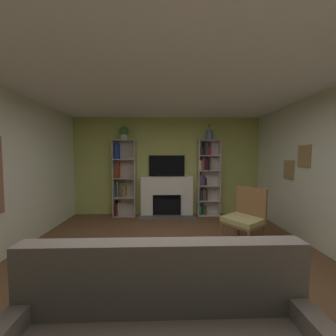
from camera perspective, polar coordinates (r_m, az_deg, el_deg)
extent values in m
plane|color=brown|center=(2.82, 0.52, -30.62)|extent=(6.99, 6.99, 0.00)
cube|color=#B3BD60|center=(5.29, -0.36, 0.50)|extent=(5.17, 0.06, 2.64)
cube|color=#A1824E|center=(4.33, 35.47, 2.89)|extent=(0.03, 0.31, 0.41)
cube|color=#5D69A2|center=(4.33, 35.36, 2.90)|extent=(0.01, 0.25, 0.35)
cube|color=#A1824E|center=(4.69, 32.27, -0.43)|extent=(0.03, 0.30, 0.38)
cube|color=#496A47|center=(4.68, 32.17, -0.43)|extent=(0.01, 0.24, 0.32)
cube|color=white|center=(2.59, 0.56, 28.49)|extent=(5.17, 5.95, 0.06)
cube|color=white|center=(5.31, -6.23, -10.80)|extent=(0.31, 0.25, 0.58)
cube|color=white|center=(5.32, 5.54, -10.77)|extent=(0.31, 0.25, 0.58)
cube|color=white|center=(5.18, -0.34, -5.19)|extent=(1.38, 0.25, 0.47)
cube|color=black|center=(5.37, -0.35, -10.62)|extent=(0.76, 0.08, 0.58)
cube|color=#5C5557|center=(5.09, -0.30, -14.59)|extent=(1.48, 0.30, 0.03)
cube|color=black|center=(5.23, -0.36, 0.64)|extent=(0.96, 0.06, 0.57)
cube|color=beige|center=(5.30, -15.77, -2.97)|extent=(0.02, 0.31, 2.02)
cube|color=beige|center=(5.19, -9.73, -3.03)|extent=(0.02, 0.31, 2.02)
cube|color=beige|center=(5.38, -12.47, -2.84)|extent=(0.58, 0.02, 2.02)
cube|color=beige|center=(5.44, -12.65, -13.58)|extent=(0.55, 0.31, 0.02)
cube|color=black|center=(5.45, -15.22, -11.45)|extent=(0.04, 0.25, 0.37)
cube|color=#B62E1F|center=(5.46, -14.72, -11.81)|extent=(0.02, 0.22, 0.30)
cube|color=beige|center=(5.47, -14.34, -11.52)|extent=(0.02, 0.17, 0.34)
cube|color=beige|center=(5.32, -12.72, -8.44)|extent=(0.55, 0.31, 0.02)
cube|color=#295090|center=(5.36, -15.25, -6.38)|extent=(0.04, 0.22, 0.35)
cube|color=olive|center=(5.37, -14.61, -5.94)|extent=(0.04, 0.17, 0.43)
cube|color=brown|center=(5.36, -14.13, -6.57)|extent=(0.03, 0.18, 0.31)
cube|color=#31568B|center=(5.32, -13.72, -6.28)|extent=(0.03, 0.23, 0.38)
cube|color=olive|center=(5.31, -13.27, -6.35)|extent=(0.04, 0.23, 0.37)
cube|color=olive|center=(5.30, -12.66, -6.67)|extent=(0.04, 0.24, 0.31)
cube|color=beige|center=(5.24, -12.78, -3.00)|extent=(0.55, 0.31, 0.02)
cube|color=brown|center=(5.32, -15.26, -1.40)|extent=(0.04, 0.20, 0.27)
cube|color=olive|center=(5.31, -14.82, -1.16)|extent=(0.03, 0.19, 0.31)
cube|color=#B02F1C|center=(5.26, -14.43, -0.55)|extent=(0.03, 0.26, 0.43)
cube|color=beige|center=(5.21, -12.85, 2.54)|extent=(0.55, 0.31, 0.02)
cube|color=#4D2978|center=(5.32, -15.40, 4.92)|extent=(0.03, 0.17, 0.43)
cube|color=navy|center=(5.27, -14.99, 4.98)|extent=(0.03, 0.25, 0.44)
cube|color=#1A3D9A|center=(5.25, -14.58, 4.88)|extent=(0.04, 0.26, 0.41)
cube|color=beige|center=(5.23, -12.92, 7.99)|extent=(0.55, 0.31, 0.02)
cube|color=silver|center=(5.23, 8.98, -2.98)|extent=(0.02, 0.27, 2.02)
cube|color=silver|center=(5.36, 14.94, -2.90)|extent=(0.02, 0.27, 2.02)
cube|color=silver|center=(5.41, 11.69, -2.80)|extent=(0.58, 0.02, 2.02)
cube|color=silver|center=(5.48, 11.87, -13.43)|extent=(0.55, 0.27, 0.02)
cube|color=#2A8139|center=(5.41, 9.17, -11.77)|extent=(0.02, 0.18, 0.32)
cube|color=#3D7353|center=(5.42, 9.52, -12.14)|extent=(0.03, 0.19, 0.25)
cube|color=#20272A|center=(5.45, 9.88, -12.21)|extent=(0.03, 0.16, 0.22)
cube|color=#266E4F|center=(5.46, 10.47, -12.04)|extent=(0.04, 0.15, 0.25)
cube|color=brown|center=(5.46, 11.02, -12.19)|extent=(0.03, 0.18, 0.22)
cube|color=silver|center=(5.38, 11.92, -9.39)|extent=(0.55, 0.27, 0.02)
cube|color=navy|center=(5.31, 9.26, -8.29)|extent=(0.02, 0.23, 0.21)
cube|color=#51307F|center=(5.35, 9.75, -8.20)|extent=(0.04, 0.17, 0.21)
cube|color=brown|center=(5.35, 10.41, -7.70)|extent=(0.04, 0.18, 0.30)
cube|color=#2C7840|center=(5.36, 10.97, -7.84)|extent=(0.03, 0.19, 0.27)
cube|color=#67287D|center=(5.35, 11.33, -7.74)|extent=(0.02, 0.21, 0.30)
cube|color=silver|center=(5.31, 11.97, -5.12)|extent=(0.55, 0.27, 0.02)
cube|color=#5C377C|center=(5.25, 9.40, -3.67)|extent=(0.04, 0.23, 0.26)
cube|color=#866040|center=(5.27, 9.90, -3.18)|extent=(0.04, 0.19, 0.34)
cube|color=#2F3993|center=(5.27, 10.41, -3.53)|extent=(0.04, 0.21, 0.28)
cube|color=#317C39|center=(5.31, 10.74, -3.69)|extent=(0.02, 0.16, 0.24)
cube|color=black|center=(5.30, 11.10, -3.89)|extent=(0.02, 0.19, 0.21)
cube|color=silver|center=(5.27, 12.02, -0.75)|extent=(0.55, 0.27, 0.02)
cube|color=beige|center=(5.23, 9.40, 0.75)|extent=(0.04, 0.21, 0.26)
cube|color=#A38C32|center=(5.23, 9.83, 0.93)|extent=(0.03, 0.21, 0.29)
cube|color=#AF3738|center=(5.23, 10.26, 1.22)|extent=(0.03, 0.22, 0.34)
cube|color=#254194|center=(5.27, 10.68, 1.11)|extent=(0.04, 0.16, 0.32)
cube|color=#AF231D|center=(5.26, 11.28, 0.93)|extent=(0.02, 0.20, 0.29)
cube|color=black|center=(5.26, 11.81, 1.21)|extent=(0.04, 0.22, 0.34)
cube|color=brown|center=(5.31, 12.19, 1.22)|extent=(0.03, 0.15, 0.34)
cube|color=silver|center=(5.26, 12.07, 3.66)|extent=(0.55, 0.27, 0.02)
cube|color=#945A28|center=(5.23, 9.42, 5.09)|extent=(0.04, 0.19, 0.24)
cube|color=#254190|center=(5.23, 9.96, 4.96)|extent=(0.03, 0.21, 0.22)
cube|color=black|center=(5.23, 10.56, 5.66)|extent=(0.04, 0.23, 0.34)
cube|color=#644074|center=(5.25, 10.99, 5.64)|extent=(0.02, 0.21, 0.34)
cube|color=olive|center=(5.28, 11.35, 5.19)|extent=(0.03, 0.16, 0.26)
cube|color=#AC271B|center=(5.26, 11.85, 4.95)|extent=(0.04, 0.23, 0.22)
cube|color=#5E3777|center=(5.28, 12.29, 5.60)|extent=(0.03, 0.21, 0.34)
cube|color=silver|center=(5.28, 12.12, 7.96)|extent=(0.55, 0.27, 0.02)
cylinder|color=beige|center=(5.24, -12.92, 8.86)|extent=(0.17, 0.17, 0.14)
sphere|color=#43793D|center=(5.26, -12.94, 10.68)|extent=(0.24, 0.24, 0.24)
cylinder|color=#556AA4|center=(5.28, 12.17, 9.43)|extent=(0.16, 0.16, 0.25)
cylinder|color=#4C7F3F|center=(5.30, 12.23, 11.47)|extent=(0.01, 0.01, 0.13)
sphere|color=#CD7080|center=(5.31, 12.24, 12.16)|extent=(0.06, 0.06, 0.06)
cylinder|color=#4C7F3F|center=(5.32, 12.24, 11.71)|extent=(0.01, 0.01, 0.18)
sphere|color=#CD7080|center=(5.33, 12.25, 12.65)|extent=(0.04, 0.04, 0.04)
cube|color=gray|center=(1.61, -1.65, -29.63)|extent=(2.08, 0.18, 0.53)
cylinder|color=brown|center=(3.90, 26.79, -17.41)|extent=(0.04, 0.04, 0.44)
cylinder|color=brown|center=(4.14, 20.08, -16.03)|extent=(0.04, 0.04, 0.44)
cylinder|color=brown|center=(3.47, 22.76, -19.90)|extent=(0.04, 0.04, 0.44)
cylinder|color=brown|center=(3.74, 15.53, -18.04)|extent=(0.04, 0.04, 0.44)
cube|color=tan|center=(3.72, 21.37, -14.06)|extent=(0.78, 0.78, 0.08)
cube|color=brown|center=(3.74, 21.35, -14.94)|extent=(0.78, 0.78, 0.04)
cube|color=brown|center=(3.86, 23.43, -9.60)|extent=(0.38, 0.49, 0.58)
cube|color=brown|center=(2.17, -1.36, -29.14)|extent=(0.92, 0.52, 0.04)
cylinder|color=brown|center=(2.16, -15.85, -36.49)|extent=(0.05, 0.05, 0.38)
cylinder|color=brown|center=(2.15, 13.10, -36.54)|extent=(0.05, 0.05, 0.38)
cylinder|color=brown|center=(2.53, -12.74, -29.88)|extent=(0.05, 0.05, 0.38)
cylinder|color=brown|center=(2.52, 10.10, -29.91)|extent=(0.05, 0.05, 0.38)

